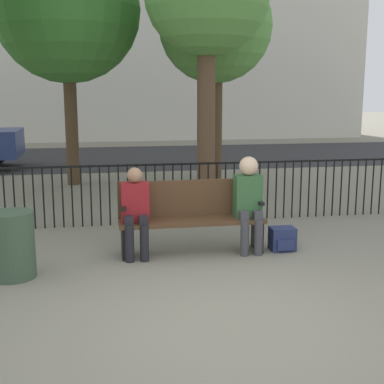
# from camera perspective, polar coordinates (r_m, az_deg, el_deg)

# --- Properties ---
(ground_plane) EXTENTS (80.00, 80.00, 0.00)m
(ground_plane) POSITION_cam_1_polar(r_m,az_deg,el_deg) (5.01, 4.24, -13.60)
(ground_plane) COLOR gray
(park_bench) EXTENTS (1.85, 0.45, 0.92)m
(park_bench) POSITION_cam_1_polar(r_m,az_deg,el_deg) (6.86, -0.12, -2.36)
(park_bench) COLOR #4C331E
(park_bench) RESTS_ON ground
(seated_person_0) EXTENTS (0.34, 0.39, 1.13)m
(seated_person_0) POSITION_cam_1_polar(r_m,az_deg,el_deg) (6.62, -6.06, -1.72)
(seated_person_0) COLOR black
(seated_person_0) RESTS_ON ground
(seated_person_1) EXTENTS (0.34, 0.39, 1.24)m
(seated_person_1) POSITION_cam_1_polar(r_m,az_deg,el_deg) (6.85, 6.05, -0.65)
(seated_person_1) COLOR #3D3D42
(seated_person_1) RESTS_ON ground
(backpack) EXTENTS (0.32, 0.27, 0.30)m
(backpack) POSITION_cam_1_polar(r_m,az_deg,el_deg) (7.09, 9.63, -4.97)
(backpack) COLOR navy
(backpack) RESTS_ON ground
(fence_railing) EXTENTS (9.01, 0.03, 0.95)m
(fence_railing) POSITION_cam_1_polar(r_m,az_deg,el_deg) (8.32, -2.02, 0.45)
(fence_railing) COLOR black
(fence_railing) RESTS_ON ground
(tree_0) EXTENTS (2.45, 2.45, 4.63)m
(tree_0) POSITION_cam_1_polar(r_m,az_deg,el_deg) (11.98, 2.49, 17.14)
(tree_0) COLOR #4C3823
(tree_0) RESTS_ON ground
(tree_2) EXTENTS (3.08, 3.08, 5.26)m
(tree_2) POSITION_cam_1_polar(r_m,az_deg,el_deg) (12.02, -13.24, 18.47)
(tree_2) COLOR #4C3823
(tree_2) RESTS_ON ground
(street_surface) EXTENTS (24.00, 6.00, 0.01)m
(street_surface) POSITION_cam_1_polar(r_m,az_deg,el_deg) (16.58, -5.93, 3.75)
(street_surface) COLOR #2B2B2D
(street_surface) RESTS_ON ground
(trash_bin) EXTENTS (0.51, 0.51, 0.75)m
(trash_bin) POSITION_cam_1_polar(r_m,az_deg,el_deg) (6.27, -18.68, -5.38)
(trash_bin) COLOR #384C38
(trash_bin) RESTS_ON ground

